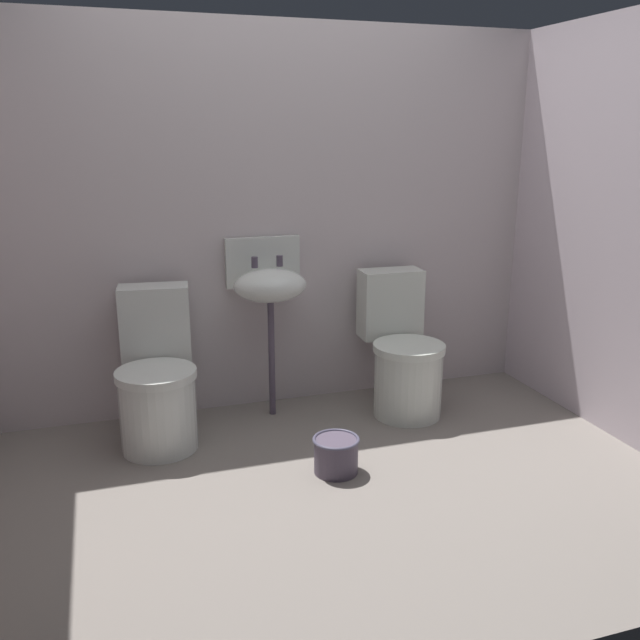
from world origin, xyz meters
The scene contains 7 objects.
ground_plane centered at (0.00, 0.00, -0.04)m, with size 3.49×2.44×0.08m, color slate.
wall_back centered at (0.00, 1.07, 1.06)m, with size 3.49×0.10×2.13m, color #C0B3B6.
wall_right centered at (1.59, 0.10, 1.06)m, with size 0.10×2.24×2.13m, color #BEAFB9.
toilet_left centered at (-0.74, 0.67, 0.32)m, with size 0.44×0.63×0.78m.
toilet_right centered at (0.63, 0.67, 0.32)m, with size 0.42×0.60×0.78m.
sink centered at (-0.10, 0.86, 0.75)m, with size 0.42×0.34×0.99m.
bucket centered at (0.02, 0.07, 0.09)m, with size 0.22×0.22×0.17m.
Camera 1 is at (-0.95, -2.67, 1.56)m, focal length 38.16 mm.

